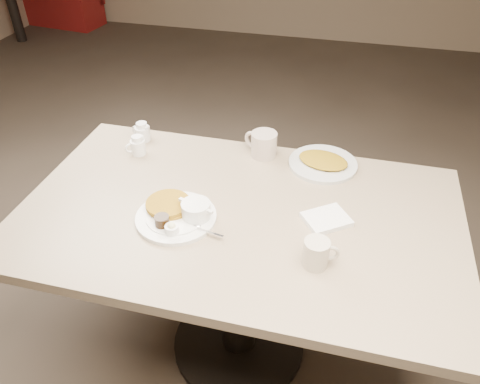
% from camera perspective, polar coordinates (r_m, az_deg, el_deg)
% --- Properties ---
extents(room, '(7.04, 8.04, 2.84)m').
position_cam_1_polar(room, '(1.29, -0.23, 20.52)').
color(room, '#4C3F33').
rests_on(room, ground).
extents(diner_table, '(1.50, 0.90, 0.75)m').
position_cam_1_polar(diner_table, '(1.71, -0.17, -6.81)').
color(diner_table, tan).
rests_on(diner_table, ground).
extents(main_plate, '(0.35, 0.34, 0.07)m').
position_cam_1_polar(main_plate, '(1.57, -7.48, -2.56)').
color(main_plate, white).
rests_on(main_plate, diner_table).
extents(coffee_mug_near, '(0.12, 0.09, 0.09)m').
position_cam_1_polar(coffee_mug_near, '(1.40, 9.34, -7.32)').
color(coffee_mug_near, beige).
rests_on(coffee_mug_near, diner_table).
extents(napkin, '(0.18, 0.18, 0.02)m').
position_cam_1_polar(napkin, '(1.58, 10.47, -3.28)').
color(napkin, white).
rests_on(napkin, diner_table).
extents(coffee_mug_far, '(0.16, 0.14, 0.10)m').
position_cam_1_polar(coffee_mug_far, '(1.87, 2.82, 5.83)').
color(coffee_mug_far, '#C3B1A2').
rests_on(coffee_mug_far, diner_table).
extents(creamer_left, '(0.08, 0.08, 0.08)m').
position_cam_1_polar(creamer_left, '(1.92, -12.35, 5.51)').
color(creamer_left, white).
rests_on(creamer_left, diner_table).
extents(creamer_right, '(0.09, 0.08, 0.08)m').
position_cam_1_polar(creamer_right, '(2.01, -11.80, 7.14)').
color(creamer_right, white).
rests_on(creamer_right, diner_table).
extents(hash_plate, '(0.32, 0.32, 0.04)m').
position_cam_1_polar(hash_plate, '(1.85, 10.06, 3.55)').
color(hash_plate, silver).
rests_on(hash_plate, diner_table).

